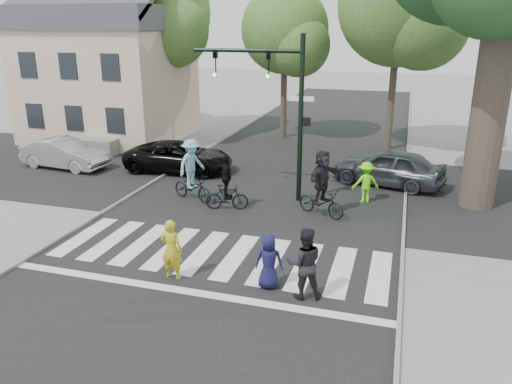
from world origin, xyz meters
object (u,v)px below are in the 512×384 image
pedestrian_woman (172,249)px  car_silver (64,154)px  traffic_signal (278,95)px  cyclist_right (322,187)px  cyclist_left (192,174)px  car_grey (389,167)px  car_suv (179,157)px  pedestrian_child (269,262)px  pedestrian_adult (304,263)px  cyclist_mid (227,188)px

pedestrian_woman → car_silver: size_ratio=0.40×
traffic_signal → car_silver: traffic_signal is taller
cyclist_right → car_silver: cyclist_right is taller
cyclist_left → car_grey: 8.00m
cyclist_right → car_grey: size_ratio=0.52×
traffic_signal → car_suv: 6.48m
pedestrian_child → car_suv: bearing=-63.3°
pedestrian_woman → pedestrian_child: pedestrian_woman is taller
cyclist_left → car_suv: cyclist_left is taller
pedestrian_adult → pedestrian_child: bearing=-30.8°
cyclist_mid → pedestrian_child: bearing=-59.5°
cyclist_mid → traffic_signal: bearing=50.2°
car_silver → pedestrian_woman: bearing=-125.8°
cyclist_left → cyclist_right: size_ratio=1.01×
pedestrian_adult → cyclist_mid: (-3.83, 5.13, -0.08)m
traffic_signal → car_grey: traffic_signal is taller
pedestrian_child → pedestrian_adult: (0.93, -0.21, 0.19)m
car_suv → car_silver: size_ratio=1.16×
traffic_signal → pedestrian_woman: 7.59m
cyclist_mid → car_silver: bearing=161.7°
traffic_signal → cyclist_right: (1.91, -1.27, -2.87)m
car_suv → car_silver: bearing=97.5°
cyclist_mid → car_suv: (-3.72, 3.99, -0.16)m
car_grey → pedestrian_woman: bearing=-11.9°
pedestrian_adult → car_grey: bearing=-116.9°
pedestrian_adult → pedestrian_woman: bearing=-17.2°
pedestrian_child → cyclist_mid: cyclist_mid is taller
car_suv → traffic_signal: bearing=-117.9°
cyclist_mid → car_grey: bearing=40.7°
pedestrian_adult → car_suv: size_ratio=0.38×
car_suv → cyclist_left: bearing=-151.2°
pedestrian_child → cyclist_mid: 5.71m
pedestrian_child → car_silver: pedestrian_child is taller
car_suv → pedestrian_woman: bearing=-159.4°
pedestrian_child → pedestrian_adult: 0.97m
cyclist_right → car_grey: 4.67m
car_grey → pedestrian_adult: bearing=6.2°
pedestrian_adult → car_silver: bearing=-50.4°
pedestrian_child → cyclist_mid: bearing=-69.5°
pedestrian_woman → cyclist_left: (-1.96, 5.78, 0.19)m
cyclist_right → car_grey: cyclist_right is taller
traffic_signal → pedestrian_child: size_ratio=4.23×
pedestrian_child → car_suv: pedestrian_child is taller
car_silver → car_grey: 14.40m
traffic_signal → pedestrian_adult: bearing=-70.3°
car_grey → cyclist_left: bearing=-45.0°
cyclist_left → cyclist_mid: size_ratio=1.16×
traffic_signal → pedestrian_woman: (-1.01, -6.86, -3.08)m
pedestrian_child → cyclist_right: 5.35m
car_suv → cyclist_mid: bearing=-140.5°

